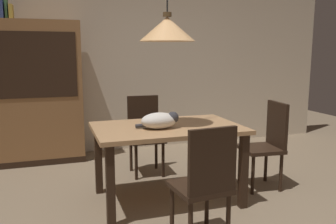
{
  "coord_description": "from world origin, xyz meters",
  "views": [
    {
      "loc": [
        -1.15,
        -2.57,
        1.45
      ],
      "look_at": [
        -0.05,
        0.79,
        0.85
      ],
      "focal_mm": 37.75,
      "sensor_mm": 36.0,
      "label": 1
    }
  ],
  "objects": [
    {
      "name": "pendant_lamp",
      "position": [
        -0.12,
        0.59,
        1.66
      ],
      "size": [
        0.52,
        0.52,
        1.3
      ],
      "color": "#E0A86B"
    },
    {
      "name": "chair_far_back",
      "position": [
        -0.12,
        1.47,
        0.51
      ],
      "size": [
        0.41,
        0.41,
        0.93
      ],
      "color": "black",
      "rests_on": "ground"
    },
    {
      "name": "chair_right_side",
      "position": [
        1.01,
        0.58,
        0.51
      ],
      "size": [
        0.43,
        0.43,
        0.93
      ],
      "color": "black",
      "rests_on": "ground"
    },
    {
      "name": "back_wall",
      "position": [
        0.0,
        2.65,
        1.45
      ],
      "size": [
        6.4,
        0.1,
        2.9
      ],
      "primitive_type": "cube",
      "color": "beige",
      "rests_on": "ground"
    },
    {
      "name": "book_blue_wide",
      "position": [
        -1.7,
        2.32,
        1.97
      ],
      "size": [
        0.06,
        0.24,
        0.24
      ],
      "primitive_type": "cube",
      "color": "#384C93",
      "rests_on": "hutch_bookcase"
    },
    {
      "name": "hutch_bookcase",
      "position": [
        -1.33,
        2.32,
        0.89
      ],
      "size": [
        1.12,
        0.45,
        1.85
      ],
      "color": "olive",
      "rests_on": "ground"
    },
    {
      "name": "chair_near_front",
      "position": [
        -0.11,
        -0.29,
        0.51
      ],
      "size": [
        0.44,
        0.44,
        0.93
      ],
      "color": "black",
      "rests_on": "ground"
    },
    {
      "name": "cat_sleeping",
      "position": [
        -0.22,
        0.5,
        0.83
      ],
      "size": [
        0.39,
        0.23,
        0.16
      ],
      "color": "silver",
      "rests_on": "dining_table"
    },
    {
      "name": "book_green_slim",
      "position": [
        -1.64,
        2.32,
        1.98
      ],
      "size": [
        0.03,
        0.2,
        0.26
      ],
      "primitive_type": "cube",
      "color": "#427A4C",
      "rests_on": "hutch_bookcase"
    },
    {
      "name": "dining_table",
      "position": [
        -0.12,
        0.59,
        0.65
      ],
      "size": [
        1.4,
        0.9,
        0.75
      ],
      "color": "tan",
      "rests_on": "ground"
    },
    {
      "name": "book_yellow_short",
      "position": [
        -1.59,
        2.32,
        1.94
      ],
      "size": [
        0.04,
        0.2,
        0.18
      ],
      "primitive_type": "cube",
      "color": "gold",
      "rests_on": "hutch_bookcase"
    }
  ]
}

